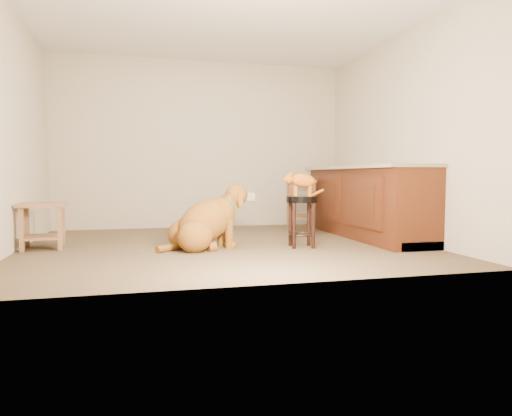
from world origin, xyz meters
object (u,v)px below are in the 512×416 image
object	(u,v)px
wood_stool	(301,204)
golden_retriever	(206,223)
side_table	(43,219)
padded_stool	(302,211)
tabby_kitten	(301,181)

from	to	relation	value
wood_stool	golden_retriever	world-z (taller)	wood_stool
side_table	padded_stool	bearing A→B (deg)	-11.69
side_table	tabby_kitten	bearing A→B (deg)	-11.68
padded_stool	side_table	distance (m)	2.89
wood_stool	side_table	world-z (taller)	wood_stool
padded_stool	golden_retriever	xyz separation A→B (m)	(-1.07, 0.13, -0.13)
padded_stool	side_table	size ratio (longest dim) A/B	1.10
golden_retriever	wood_stool	bearing A→B (deg)	23.10
golden_retriever	tabby_kitten	world-z (taller)	tabby_kitten
side_table	golden_retriever	xyz separation A→B (m)	(1.75, -0.45, -0.05)
padded_stool	tabby_kitten	size ratio (longest dim) A/B	1.16
padded_stool	wood_stool	distance (m)	1.60
side_table	golden_retriever	size ratio (longest dim) A/B	0.45
wood_stool	golden_retriever	xyz separation A→B (m)	(-1.60, -1.37, -0.10)
padded_stool	tabby_kitten	bearing A→B (deg)	166.86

